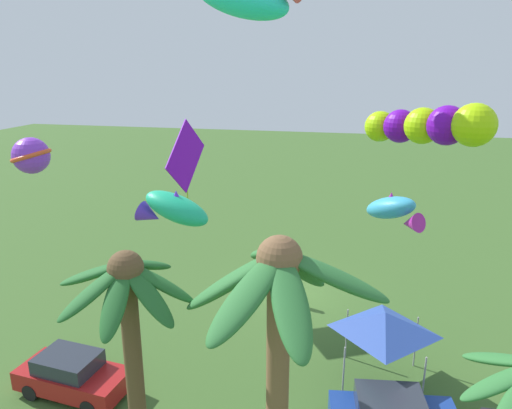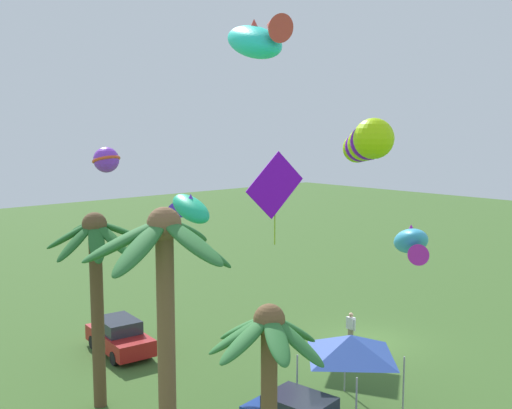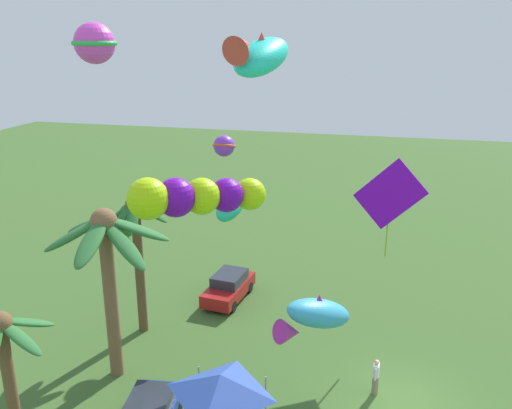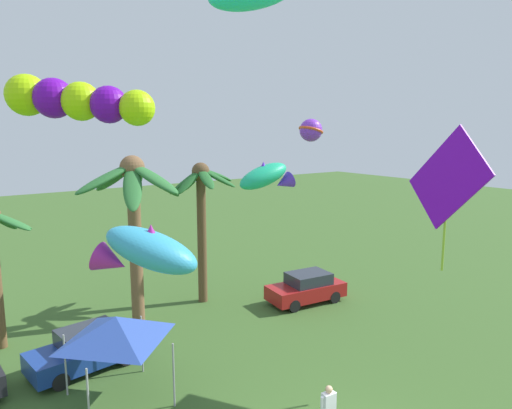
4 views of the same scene
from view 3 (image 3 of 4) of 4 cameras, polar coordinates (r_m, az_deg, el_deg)
The scene contains 14 objects.
ground_plane at distance 23.62m, azimuth 15.47°, elevation -19.44°, with size 120.00×120.00×0.00m, color #3D6028.
palm_tree_0 at distance 25.72m, azimuth -12.55°, elevation -2.83°, with size 3.47×3.39×7.02m.
palm_tree_1 at distance 19.45m, azimuth -25.19°, elevation -14.08°, with size 3.11×3.13×5.77m.
palm_tree_2 at distance 22.39m, azimuth -15.63°, elevation -4.89°, with size 4.96×5.01×7.51m.
parked_car_0 at distance 29.89m, azimuth -2.92°, elevation -8.73°, with size 4.06×2.12×1.51m.
spectator_0 at distance 23.22m, azimuth 12.63°, elevation -17.45°, with size 0.55×0.26×1.59m.
festival_tent at distance 19.55m, azimuth -3.78°, elevation -18.54°, with size 2.86×2.86×2.85m.
kite_ball_0 at distance 27.68m, azimuth -3.42°, elevation 6.25°, with size 1.25×1.26×1.10m.
kite_tube_1 at distance 15.90m, azimuth -6.49°, elevation 0.84°, with size 3.53×3.43×1.50m.
kite_ball_2 at distance 13.47m, azimuth -16.82°, elevation 16.12°, with size 1.30×1.30×0.95m.
kite_diamond_3 at distance 25.15m, azimuth 14.06°, elevation 0.92°, with size 0.73×3.36×4.76m.
kite_fish_4 at distance 17.04m, azimuth 6.27°, elevation -11.66°, with size 2.68×2.71×1.63m.
kite_fish_5 at distance 20.53m, azimuth 0.32°, elevation 15.65°, with size 4.07×2.39×2.01m.
kite_fish_6 at distance 24.17m, azimuth -2.56°, elevation -0.05°, with size 2.74×1.34×1.53m.
Camera 3 is at (-19.00, 1.30, 13.97)m, focal length 37.57 mm.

